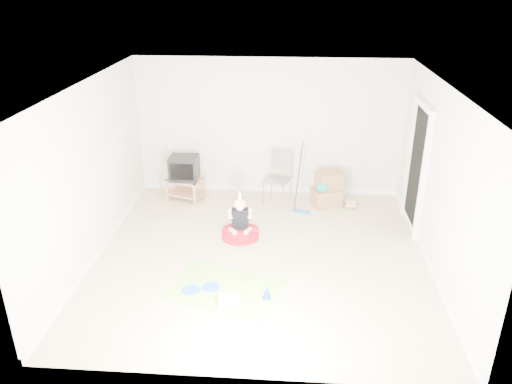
# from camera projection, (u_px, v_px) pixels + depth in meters

# --- Properties ---
(ground) EXTENTS (5.00, 5.00, 0.00)m
(ground) POSITION_uv_depth(u_px,v_px,m) (261.00, 257.00, 7.61)
(ground) COLOR beige
(ground) RESTS_ON ground
(doorway_recess) EXTENTS (0.02, 0.90, 2.05)m
(doorway_recess) POSITION_uv_depth(u_px,v_px,m) (417.00, 170.00, 8.13)
(doorway_recess) COLOR black
(doorway_recess) RESTS_ON ground
(tv_stand) EXTENTS (0.75, 0.59, 0.41)m
(tv_stand) POSITION_uv_depth(u_px,v_px,m) (185.00, 187.00, 9.45)
(tv_stand) COLOR #A46D4A
(tv_stand) RESTS_ON ground
(crt_tv) EXTENTS (0.53, 0.44, 0.45)m
(crt_tv) POSITION_uv_depth(u_px,v_px,m) (184.00, 168.00, 9.29)
(crt_tv) COLOR black
(crt_tv) RESTS_ON tv_stand
(folding_chair) EXTENTS (0.55, 0.54, 0.96)m
(folding_chair) POSITION_uv_depth(u_px,v_px,m) (277.00, 180.00, 9.22)
(folding_chair) COLOR gray
(folding_chair) RESTS_ON ground
(cardboard_boxes) EXTENTS (0.61, 0.56, 0.64)m
(cardboard_boxes) POSITION_uv_depth(u_px,v_px,m) (327.00, 190.00, 9.19)
(cardboard_boxes) COLOR #936C47
(cardboard_boxes) RESTS_ON ground
(floor_mop) EXTENTS (0.33, 0.40, 1.25)m
(floor_mop) POSITION_uv_depth(u_px,v_px,m) (301.00, 200.00, 8.90)
(floor_mop) COLOR blue
(floor_mop) RESTS_ON ground
(book_pile) EXTENTS (0.28, 0.32, 0.09)m
(book_pile) POSITION_uv_depth(u_px,v_px,m) (350.00, 204.00, 9.22)
(book_pile) COLOR #226833
(book_pile) RESTS_ON ground
(seated_woman) EXTENTS (0.66, 0.66, 0.86)m
(seated_woman) POSITION_uv_depth(u_px,v_px,m) (240.00, 228.00, 8.06)
(seated_woman) COLOR #AB0F1E
(seated_woman) RESTS_ON ground
(party_mat) EXTENTS (1.70, 1.43, 0.01)m
(party_mat) POSITION_uv_depth(u_px,v_px,m) (225.00, 289.00, 6.84)
(party_mat) COLOR #E83171
(party_mat) RESTS_ON ground
(birthday_cake) EXTENTS (0.31, 0.26, 0.14)m
(birthday_cake) POSITION_uv_depth(u_px,v_px,m) (229.00, 302.00, 6.50)
(birthday_cake) COLOR white
(birthday_cake) RESTS_ON party_mat
(blue_plate_near) EXTENTS (0.32, 0.32, 0.01)m
(blue_plate_near) POSITION_uv_depth(u_px,v_px,m) (211.00, 287.00, 6.85)
(blue_plate_near) COLOR blue
(blue_plate_near) RESTS_ON party_mat
(blue_plate_far) EXTENTS (0.28, 0.28, 0.01)m
(blue_plate_far) POSITION_uv_depth(u_px,v_px,m) (191.00, 290.00, 6.80)
(blue_plate_far) COLOR blue
(blue_plate_far) RESTS_ON party_mat
(orange_cup_near) EXTENTS (0.07, 0.07, 0.07)m
(orange_cup_near) POSITION_uv_depth(u_px,v_px,m) (248.00, 279.00, 6.99)
(orange_cup_near) COLOR orange
(orange_cup_near) RESTS_ON party_mat
(orange_cup_far) EXTENTS (0.09, 0.09, 0.07)m
(orange_cup_far) POSITION_uv_depth(u_px,v_px,m) (218.00, 299.00, 6.56)
(orange_cup_far) COLOR orange
(orange_cup_far) RESTS_ON party_mat
(blue_party_hat) EXTENTS (0.13, 0.13, 0.18)m
(blue_party_hat) POSITION_uv_depth(u_px,v_px,m) (267.00, 292.00, 6.60)
(blue_party_hat) COLOR #1940B4
(blue_party_hat) RESTS_ON party_mat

